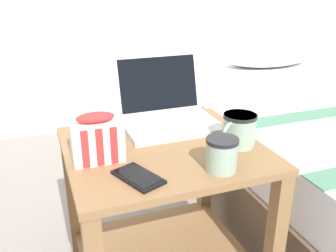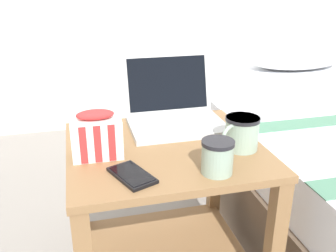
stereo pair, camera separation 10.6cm
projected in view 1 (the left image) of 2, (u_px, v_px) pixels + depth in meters
bedside_table at (164, 202)px, 1.20m from camera, size 0.58×0.53×0.55m
laptop at (167, 111)px, 1.28m from camera, size 0.32×0.28×0.22m
mug_front_left at (222, 152)px, 0.98m from camera, size 0.10×0.11×0.09m
mug_front_right at (239, 129)px, 1.11m from camera, size 0.13×0.10×0.10m
snack_bag at (97, 139)px, 1.02m from camera, size 0.14×0.09×0.14m
cell_phone at (138, 177)px, 0.95m from camera, size 0.12×0.15×0.01m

